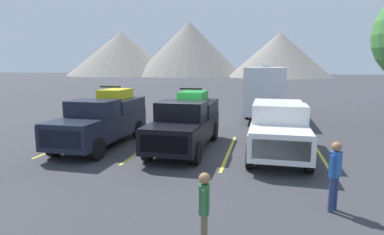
{
  "coord_description": "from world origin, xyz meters",
  "views": [
    {
      "loc": [
        3.14,
        -12.23,
        3.54
      ],
      "look_at": [
        0.0,
        1.62,
        1.2
      ],
      "focal_mm": 29.78,
      "sensor_mm": 36.0,
      "label": 1
    }
  ],
  "objects_px": {
    "pickup_truck_a": "(103,119)",
    "pickup_truck_b": "(186,121)",
    "pickup_truck_c": "(278,127)",
    "person_b": "(204,207)",
    "person_a": "(335,172)",
    "camper_trailer_a": "(265,89)"
  },
  "relations": [
    {
      "from": "pickup_truck_a",
      "to": "pickup_truck_c",
      "type": "bearing_deg",
      "value": 1.0
    },
    {
      "from": "pickup_truck_c",
      "to": "person_a",
      "type": "height_order",
      "value": "pickup_truck_c"
    },
    {
      "from": "person_a",
      "to": "person_b",
      "type": "bearing_deg",
      "value": -138.71
    },
    {
      "from": "pickup_truck_a",
      "to": "pickup_truck_c",
      "type": "height_order",
      "value": "pickup_truck_a"
    },
    {
      "from": "pickup_truck_b",
      "to": "person_b",
      "type": "xyz_separation_m",
      "value": [
        2.18,
        -7.5,
        -0.25
      ]
    },
    {
      "from": "pickup_truck_c",
      "to": "person_b",
      "type": "xyz_separation_m",
      "value": [
        -1.62,
        -7.34,
        -0.21
      ]
    },
    {
      "from": "pickup_truck_c",
      "to": "camper_trailer_a",
      "type": "distance_m",
      "value": 9.27
    },
    {
      "from": "person_a",
      "to": "person_b",
      "type": "height_order",
      "value": "person_a"
    },
    {
      "from": "pickup_truck_b",
      "to": "camper_trailer_a",
      "type": "relative_size",
      "value": 0.69
    },
    {
      "from": "person_a",
      "to": "camper_trailer_a",
      "type": "bearing_deg",
      "value": 96.83
    },
    {
      "from": "pickup_truck_a",
      "to": "pickup_truck_b",
      "type": "bearing_deg",
      "value": 4.34
    },
    {
      "from": "camper_trailer_a",
      "to": "person_b",
      "type": "relative_size",
      "value": 5.19
    },
    {
      "from": "pickup_truck_c",
      "to": "camper_trailer_a",
      "type": "bearing_deg",
      "value": 93.5
    },
    {
      "from": "pickup_truck_a",
      "to": "pickup_truck_b",
      "type": "relative_size",
      "value": 1.0
    },
    {
      "from": "pickup_truck_a",
      "to": "pickup_truck_c",
      "type": "distance_m",
      "value": 7.56
    },
    {
      "from": "person_a",
      "to": "person_b",
      "type": "xyz_separation_m",
      "value": [
        -2.75,
        -2.42,
        -0.09
      ]
    },
    {
      "from": "pickup_truck_c",
      "to": "person_a",
      "type": "bearing_deg",
      "value": -77.06
    },
    {
      "from": "pickup_truck_a",
      "to": "pickup_truck_c",
      "type": "xyz_separation_m",
      "value": [
        7.56,
        0.13,
        -0.05
      ]
    },
    {
      "from": "camper_trailer_a",
      "to": "pickup_truck_a",
      "type": "bearing_deg",
      "value": -126.82
    },
    {
      "from": "person_a",
      "to": "person_b",
      "type": "relative_size",
      "value": 1.1
    },
    {
      "from": "person_b",
      "to": "person_a",
      "type": "bearing_deg",
      "value": 41.29
    },
    {
      "from": "pickup_truck_b",
      "to": "pickup_truck_c",
      "type": "distance_m",
      "value": 3.81
    }
  ]
}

